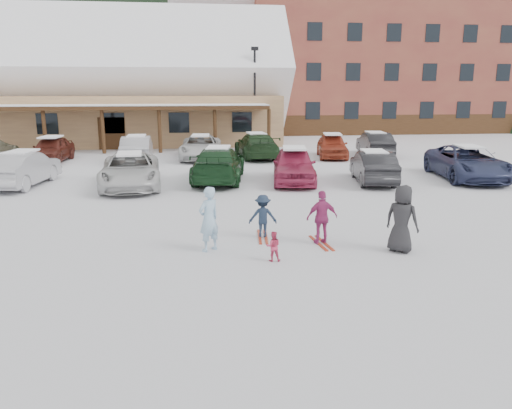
{
  "coord_description": "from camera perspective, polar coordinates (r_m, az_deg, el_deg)",
  "views": [
    {
      "loc": [
        -1.35,
        -12.45,
        4.19
      ],
      "look_at": [
        0.3,
        1.0,
        1.0
      ],
      "focal_mm": 35.0,
      "sensor_mm": 36.0,
      "label": 1
    }
  ],
  "objects": [
    {
      "name": "alpine_hotel",
      "position": [
        53.0,
        10.69,
        17.83
      ],
      "size": [
        31.48,
        14.01,
        21.48
      ],
      "color": "brown",
      "rests_on": "ground"
    },
    {
      "name": "conifer_4",
      "position": [
        68.35,
        24.94,
        14.02
      ],
      "size": [
        5.06,
        5.06,
        11.73
      ],
      "color": "black",
      "rests_on": "ground"
    },
    {
      "name": "child_magenta",
      "position": [
        13.67,
        7.56,
        -1.48
      ],
      "size": [
        0.9,
        0.45,
        1.48
      ],
      "primitive_type": "imported",
      "rotation": [
        0.0,
        0.0,
        3.24
      ],
      "color": "#A62F6B",
      "rests_on": "ground"
    },
    {
      "name": "ground",
      "position": [
        13.2,
        -0.77,
        -5.25
      ],
      "size": [
        160.0,
        160.0,
        0.0
      ],
      "primitive_type": "plane",
      "color": "silver",
      "rests_on": "ground"
    },
    {
      "name": "toddler_red",
      "position": [
        12.31,
        1.98,
        -4.79
      ],
      "size": [
        0.4,
        0.32,
        0.76
      ],
      "primitive_type": "imported",
      "rotation": [
        0.0,
        0.0,
        3.04
      ],
      "color": "#D23B60",
      "rests_on": "ground"
    },
    {
      "name": "skis_child_navy",
      "position": [
        14.34,
        0.77,
        -3.68
      ],
      "size": [
        0.32,
        1.41,
        0.03
      ],
      "primitive_type": "cube",
      "rotation": [
        0.0,
        0.0,
        3.05
      ],
      "color": "#AB3018",
      "rests_on": "ground"
    },
    {
      "name": "parked_car_5",
      "position": [
        23.06,
        13.25,
        4.21
      ],
      "size": [
        2.17,
        4.49,
        1.42
      ],
      "primitive_type": "imported",
      "rotation": [
        0.0,
        0.0,
        2.98
      ],
      "color": "black",
      "rests_on": "ground"
    },
    {
      "name": "parked_car_13",
      "position": [
        32.37,
        13.43,
        6.74
      ],
      "size": [
        2.07,
        4.58,
        1.46
      ],
      "primitive_type": "imported",
      "rotation": [
        0.0,
        0.0,
        3.02
      ],
      "color": "black",
      "rests_on": "ground"
    },
    {
      "name": "parked_car_9",
      "position": [
        29.67,
        -13.44,
        6.22
      ],
      "size": [
        1.75,
        4.6,
        1.5
      ],
      "primitive_type": "imported",
      "rotation": [
        0.0,
        0.0,
        3.18
      ],
      "color": "#A9A9AE",
      "rests_on": "ground"
    },
    {
      "name": "parked_car_2",
      "position": [
        22.0,
        -14.17,
        3.8
      ],
      "size": [
        2.87,
        5.47,
        1.47
      ],
      "primitive_type": "imported",
      "rotation": [
        0.0,
        0.0,
        0.08
      ],
      "color": "silver",
      "rests_on": "ground"
    },
    {
      "name": "lamp_post",
      "position": [
        36.26,
        -0.15,
        12.76
      ],
      "size": [
        0.5,
        0.25,
        6.95
      ],
      "color": "black",
      "rests_on": "ground"
    },
    {
      "name": "parked_car_4",
      "position": [
        22.52,
        4.36,
        4.5
      ],
      "size": [
        2.55,
        4.83,
        1.57
      ],
      "primitive_type": "imported",
      "rotation": [
        0.0,
        0.0,
        -0.16
      ],
      "color": "#AF2E54",
      "rests_on": "ground"
    },
    {
      "name": "parked_car_11",
      "position": [
        30.45,
        0.05,
        6.76
      ],
      "size": [
        2.44,
        5.3,
        1.5
      ],
      "primitive_type": "imported",
      "rotation": [
        0.0,
        0.0,
        3.21
      ],
      "color": "#213D1F",
      "rests_on": "ground"
    },
    {
      "name": "conifer_3",
      "position": [
        56.93,
        0.43,
        14.17
      ],
      "size": [
        3.96,
        3.96,
        9.18
      ],
      "color": "black",
      "rests_on": "ground"
    },
    {
      "name": "forested_hillside",
      "position": [
        98.58,
        -6.61,
        21.8
      ],
      "size": [
        300.0,
        70.0,
        38.0
      ],
      "primitive_type": "cube",
      "color": "black",
      "rests_on": "ground"
    },
    {
      "name": "parked_car_12",
      "position": [
        30.95,
        8.7,
        6.66
      ],
      "size": [
        2.41,
        4.47,
        1.44
      ],
      "primitive_type": "imported",
      "rotation": [
        0.0,
        0.0,
        -0.17
      ],
      "color": "#AA4027",
      "rests_on": "ground"
    },
    {
      "name": "parked_car_10",
      "position": [
        30.14,
        -6.33,
        6.53
      ],
      "size": [
        2.68,
        5.26,
        1.42
      ],
      "primitive_type": "imported",
      "rotation": [
        0.0,
        0.0,
        -0.06
      ],
      "color": "silver",
      "rests_on": "ground"
    },
    {
      "name": "adult_skier",
      "position": [
        12.99,
        -5.41,
        -1.67
      ],
      "size": [
        0.75,
        0.71,
        1.72
      ],
      "primitive_type": "imported",
      "rotation": [
        0.0,
        0.0,
        3.8
      ],
      "color": "#9EC5E0",
      "rests_on": "ground"
    },
    {
      "name": "child_navy",
      "position": [
        14.17,
        0.78,
        -1.34
      ],
      "size": [
        0.84,
        0.53,
        1.24
      ],
      "primitive_type": "imported",
      "rotation": [
        0.0,
        0.0,
        3.05
      ],
      "color": "#1A273B",
      "rests_on": "ground"
    },
    {
      "name": "bystander_dark",
      "position": [
        13.4,
        16.33,
        -1.57
      ],
      "size": [
        1.01,
        1.01,
        1.77
      ],
      "primitive_type": "imported",
      "rotation": [
        0.0,
        0.0,
        2.37
      ],
      "color": "#252527",
      "rests_on": "ground"
    },
    {
      "name": "skis_child_magenta",
      "position": [
        13.87,
        7.47,
        -4.38
      ],
      "size": [
        0.34,
        1.41,
        0.03
      ],
      "primitive_type": "cube",
      "rotation": [
        0.0,
        0.0,
        3.24
      ],
      "color": "#AB3018",
      "rests_on": "ground"
    },
    {
      "name": "parked_car_3",
      "position": [
        22.82,
        -4.3,
        4.6
      ],
      "size": [
        2.92,
        5.6,
        1.55
      ],
      "primitive_type": "imported",
      "rotation": [
        0.0,
        0.0,
        3.0
      ],
      "color": "#173C1D",
      "rests_on": "ground"
    },
    {
      "name": "parked_car_1",
      "position": [
        23.86,
        -25.13,
        3.71
      ],
      "size": [
        2.2,
        4.77,
        1.51
      ],
      "primitive_type": "imported",
      "rotation": [
        0.0,
        0.0,
        3.01
      ],
      "color": "#A9A8AD",
      "rests_on": "ground"
    },
    {
      "name": "day_lodge",
      "position": [
        41.12,
        -18.15,
        12.26
      ],
      "size": [
        29.12,
        12.5,
        10.38
      ],
      "color": "tan",
      "rests_on": "ground"
    },
    {
      "name": "parked_car_6",
      "position": [
        25.29,
        23.01,
        4.42
      ],
      "size": [
        3.27,
        5.83,
        1.54
      ],
      "primitive_type": "imported",
      "rotation": [
        0.0,
        0.0,
        -0.13
      ],
      "color": "navy",
      "rests_on": "ground"
    },
    {
      "name": "parked_car_8",
      "position": [
        31.07,
        -22.31,
        5.85
      ],
      "size": [
        1.94,
        4.33,
        1.45
      ],
      "primitive_type": "imported",
      "rotation": [
        0.0,
        0.0,
        -0.06
      ],
      "color": "maroon",
      "rests_on": "ground"
    }
  ]
}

